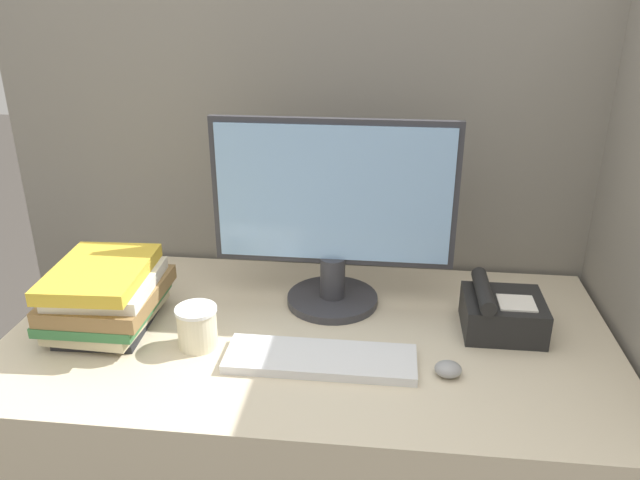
{
  "coord_description": "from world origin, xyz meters",
  "views": [
    {
      "loc": [
        0.17,
        -0.87,
        1.5
      ],
      "look_at": [
        0.02,
        0.41,
        0.95
      ],
      "focal_mm": 35.0,
      "sensor_mm": 36.0,
      "label": 1
    }
  ],
  "objects": [
    {
      "name": "desk",
      "position": [
        0.0,
        0.37,
        0.37
      ],
      "size": [
        1.4,
        0.75,
        0.73
      ],
      "color": "beige",
      "rests_on": "ground_plane"
    },
    {
      "name": "desk_telephone",
      "position": [
        0.44,
        0.43,
        0.78
      ],
      "size": [
        0.18,
        0.18,
        0.12
      ],
      "color": "black",
      "rests_on": "desk"
    },
    {
      "name": "keyboard",
      "position": [
        0.04,
        0.25,
        0.74
      ],
      "size": [
        0.41,
        0.13,
        0.02
      ],
      "color": "silver",
      "rests_on": "desk"
    },
    {
      "name": "cubicle_panel_rear",
      "position": [
        0.0,
        0.79,
        0.83
      ],
      "size": [
        1.8,
        0.04,
        1.65
      ],
      "color": "gray",
      "rests_on": "ground_plane"
    },
    {
      "name": "monitor",
      "position": [
        0.04,
        0.52,
        0.96
      ],
      "size": [
        0.59,
        0.23,
        0.47
      ],
      "color": "#333338",
      "rests_on": "desk"
    },
    {
      "name": "book_stack",
      "position": [
        -0.47,
        0.35,
        0.81
      ],
      "size": [
        0.24,
        0.3,
        0.16
      ],
      "color": "#262628",
      "rests_on": "desk"
    },
    {
      "name": "coffee_cup",
      "position": [
        -0.24,
        0.29,
        0.78
      ],
      "size": [
        0.09,
        0.09,
        0.1
      ],
      "color": "beige",
      "rests_on": "desk"
    },
    {
      "name": "mouse",
      "position": [
        0.31,
        0.23,
        0.75
      ],
      "size": [
        0.06,
        0.05,
        0.03
      ],
      "color": "gray",
      "rests_on": "desk"
    }
  ]
}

